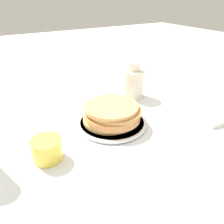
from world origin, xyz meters
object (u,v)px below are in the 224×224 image
at_px(plate, 112,122).
at_px(cream_jug, 133,82).
at_px(pancake_stack, 112,114).
at_px(juice_glass, 47,149).

distance_m(plate, cream_jug, 0.25).
xyz_separation_m(pancake_stack, cream_jug, (0.15, -0.19, 0.02)).
bearing_deg(pancake_stack, plate, -30.43).
relative_size(plate, cream_jug, 1.58).
bearing_deg(cream_jug, juice_glass, 116.24).
bearing_deg(pancake_stack, cream_jug, -51.64).
relative_size(pancake_stack, cream_jug, 1.31).
bearing_deg(plate, juice_glass, 104.45).
xyz_separation_m(plate, cream_jug, (0.15, -0.19, 0.06)).
bearing_deg(plate, pancake_stack, 149.57).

